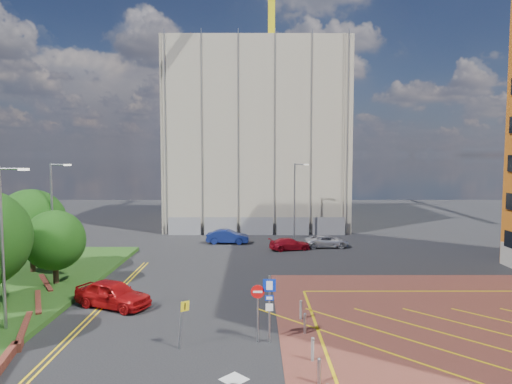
{
  "coord_description": "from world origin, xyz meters",
  "views": [
    {
      "loc": [
        -0.17,
        -19.93,
        8.83
      ],
      "look_at": [
        -0.12,
        4.54,
        6.85
      ],
      "focal_mm": 32.0,
      "sensor_mm": 36.0,
      "label": 1
    }
  ],
  "objects_px": {
    "warning_sign": "(182,318)",
    "car_red_back": "(290,244)",
    "lamp_left_near": "(4,241)",
    "lamp_back": "(295,198)",
    "sign_cluster": "(265,302)",
    "car_silver_back": "(327,241)",
    "tree_d": "(31,223)",
    "tree_c": "(55,240)",
    "lamp_left_far": "(53,214)",
    "car_blue_back": "(228,237)",
    "car_red_left": "(113,294)"
  },
  "relations": [
    {
      "from": "tree_c",
      "to": "tree_d",
      "type": "bearing_deg",
      "value": 135.0
    },
    {
      "from": "warning_sign",
      "to": "car_red_back",
      "type": "xyz_separation_m",
      "value": [
        6.56,
        21.81,
        -0.87
      ]
    },
    {
      "from": "sign_cluster",
      "to": "car_silver_back",
      "type": "xyz_separation_m",
      "value": [
        6.44,
        22.32,
        -1.37
      ]
    },
    {
      "from": "car_silver_back",
      "to": "sign_cluster",
      "type": "bearing_deg",
      "value": 161.54
    },
    {
      "from": "tree_d",
      "to": "car_blue_back",
      "type": "bearing_deg",
      "value": 41.91
    },
    {
      "from": "lamp_left_far",
      "to": "lamp_back",
      "type": "distance_m",
      "value": 24.46
    },
    {
      "from": "tree_c",
      "to": "lamp_left_far",
      "type": "relative_size",
      "value": 0.61
    },
    {
      "from": "warning_sign",
      "to": "car_silver_back",
      "type": "xyz_separation_m",
      "value": [
        10.22,
        23.04,
        -0.85
      ]
    },
    {
      "from": "lamp_left_near",
      "to": "lamp_left_far",
      "type": "distance_m",
      "value": 10.2
    },
    {
      "from": "lamp_left_near",
      "to": "lamp_back",
      "type": "relative_size",
      "value": 1.0
    },
    {
      "from": "tree_d",
      "to": "lamp_back",
      "type": "relative_size",
      "value": 0.76
    },
    {
      "from": "sign_cluster",
      "to": "car_red_back",
      "type": "relative_size",
      "value": 0.83
    },
    {
      "from": "tree_c",
      "to": "lamp_left_far",
      "type": "xyz_separation_m",
      "value": [
        -0.92,
        2.0,
        1.47
      ]
    },
    {
      "from": "warning_sign",
      "to": "car_red_back",
      "type": "bearing_deg",
      "value": 73.26
    },
    {
      "from": "lamp_back",
      "to": "lamp_left_far",
      "type": "bearing_deg",
      "value": -139.14
    },
    {
      "from": "lamp_left_far",
      "to": "warning_sign",
      "type": "xyz_separation_m",
      "value": [
        10.93,
        -11.73,
        -3.23
      ]
    },
    {
      "from": "tree_c",
      "to": "sign_cluster",
      "type": "bearing_deg",
      "value": -33.16
    },
    {
      "from": "lamp_back",
      "to": "tree_c",
      "type": "bearing_deg",
      "value": -134.32
    },
    {
      "from": "sign_cluster",
      "to": "tree_d",
      "type": "bearing_deg",
      "value": 144.42
    },
    {
      "from": "lamp_left_near",
      "to": "car_red_back",
      "type": "distance_m",
      "value": 25.69
    },
    {
      "from": "tree_d",
      "to": "sign_cluster",
      "type": "xyz_separation_m",
      "value": [
        16.8,
        -12.02,
        -1.92
      ]
    },
    {
      "from": "lamp_left_near",
      "to": "car_red_back",
      "type": "bearing_deg",
      "value": 52.35
    },
    {
      "from": "warning_sign",
      "to": "car_red_left",
      "type": "bearing_deg",
      "value": 130.8
    },
    {
      "from": "lamp_left_far",
      "to": "warning_sign",
      "type": "height_order",
      "value": "lamp_left_far"
    },
    {
      "from": "tree_d",
      "to": "car_blue_back",
      "type": "relative_size",
      "value": 1.44
    },
    {
      "from": "tree_c",
      "to": "lamp_left_near",
      "type": "height_order",
      "value": "lamp_left_near"
    },
    {
      "from": "car_red_left",
      "to": "car_silver_back",
      "type": "xyz_separation_m",
      "value": [
        15.17,
        17.3,
        -0.21
      ]
    },
    {
      "from": "lamp_left_far",
      "to": "sign_cluster",
      "type": "bearing_deg",
      "value": -36.82
    },
    {
      "from": "car_red_left",
      "to": "car_blue_back",
      "type": "height_order",
      "value": "car_red_left"
    },
    {
      "from": "warning_sign",
      "to": "car_silver_back",
      "type": "height_order",
      "value": "warning_sign"
    },
    {
      "from": "lamp_back",
      "to": "car_red_back",
      "type": "relative_size",
      "value": 2.07
    },
    {
      "from": "tree_d",
      "to": "car_red_back",
      "type": "xyz_separation_m",
      "value": [
        19.57,
        9.08,
        -3.31
      ]
    },
    {
      "from": "car_red_left",
      "to": "tree_d",
      "type": "bearing_deg",
      "value": 73.27
    },
    {
      "from": "car_silver_back",
      "to": "warning_sign",
      "type": "bearing_deg",
      "value": 153.7
    },
    {
      "from": "sign_cluster",
      "to": "car_silver_back",
      "type": "bearing_deg",
      "value": 73.92
    },
    {
      "from": "tree_d",
      "to": "sign_cluster",
      "type": "height_order",
      "value": "tree_d"
    },
    {
      "from": "lamp_left_far",
      "to": "car_red_left",
      "type": "bearing_deg",
      "value": -45.08
    },
    {
      "from": "car_red_back",
      "to": "sign_cluster",
      "type": "bearing_deg",
      "value": 158.24
    },
    {
      "from": "lamp_left_near",
      "to": "lamp_left_far",
      "type": "height_order",
      "value": "same"
    },
    {
      "from": "tree_c",
      "to": "car_red_back",
      "type": "bearing_deg",
      "value": 36.09
    },
    {
      "from": "sign_cluster",
      "to": "car_red_left",
      "type": "distance_m",
      "value": 10.15
    },
    {
      "from": "lamp_left_far",
      "to": "car_red_left",
      "type": "distance_m",
      "value": 9.31
    },
    {
      "from": "tree_c",
      "to": "warning_sign",
      "type": "relative_size",
      "value": 2.19
    },
    {
      "from": "tree_d",
      "to": "lamp_back",
      "type": "distance_m",
      "value": 25.47
    },
    {
      "from": "lamp_left_far",
      "to": "car_blue_back",
      "type": "height_order",
      "value": "lamp_left_far"
    },
    {
      "from": "car_red_back",
      "to": "car_silver_back",
      "type": "relative_size",
      "value": 0.92
    },
    {
      "from": "lamp_left_far",
      "to": "car_red_back",
      "type": "height_order",
      "value": "lamp_left_far"
    },
    {
      "from": "lamp_back",
      "to": "tree_d",
      "type": "bearing_deg",
      "value": -143.91
    },
    {
      "from": "lamp_left_far",
      "to": "warning_sign",
      "type": "relative_size",
      "value": 3.57
    },
    {
      "from": "warning_sign",
      "to": "car_red_back",
      "type": "distance_m",
      "value": 22.8
    }
  ]
}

